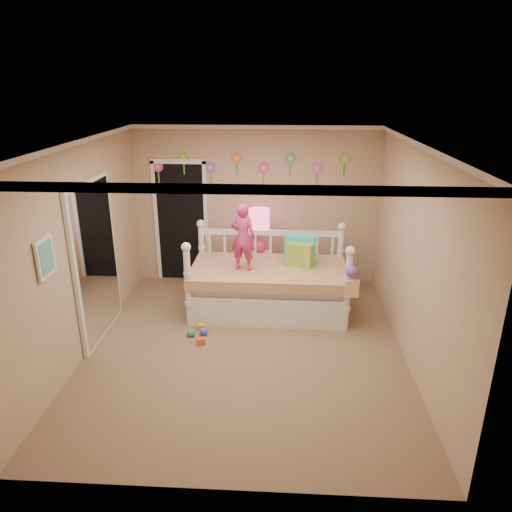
# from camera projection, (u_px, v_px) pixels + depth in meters

# --- Properties ---
(floor) EXTENTS (4.00, 4.50, 0.01)m
(floor) POSITION_uv_depth(u_px,v_px,m) (246.00, 348.00, 6.08)
(floor) COLOR #7F684C
(floor) RESTS_ON ground
(ceiling) EXTENTS (4.00, 4.50, 0.01)m
(ceiling) POSITION_uv_depth(u_px,v_px,m) (244.00, 143.00, 5.17)
(ceiling) COLOR white
(ceiling) RESTS_ON floor
(back_wall) EXTENTS (4.00, 0.01, 2.60)m
(back_wall) POSITION_uv_depth(u_px,v_px,m) (256.00, 207.00, 7.73)
(back_wall) COLOR tan
(back_wall) RESTS_ON floor
(left_wall) EXTENTS (0.01, 4.50, 2.60)m
(left_wall) POSITION_uv_depth(u_px,v_px,m) (81.00, 250.00, 5.74)
(left_wall) COLOR tan
(left_wall) RESTS_ON floor
(right_wall) EXTENTS (0.01, 4.50, 2.60)m
(right_wall) POSITION_uv_depth(u_px,v_px,m) (415.00, 257.00, 5.52)
(right_wall) COLOR tan
(right_wall) RESTS_ON floor
(crown_molding) EXTENTS (4.00, 4.50, 0.06)m
(crown_molding) POSITION_uv_depth(u_px,v_px,m) (244.00, 146.00, 5.18)
(crown_molding) COLOR white
(crown_molding) RESTS_ON ceiling
(daybed) EXTENTS (2.32, 1.27, 1.25)m
(daybed) POSITION_uv_depth(u_px,v_px,m) (269.00, 271.00, 6.90)
(daybed) COLOR white
(daybed) RESTS_ON floor
(pillow_turquoise) EXTENTS (0.46, 0.21, 0.44)m
(pillow_turquoise) POSITION_uv_depth(u_px,v_px,m) (300.00, 250.00, 6.90)
(pillow_turquoise) COLOR #2AD2CF
(pillow_turquoise) RESTS_ON daybed
(pillow_lime) EXTENTS (0.40, 0.27, 0.36)m
(pillow_lime) POSITION_uv_depth(u_px,v_px,m) (299.00, 255.00, 6.82)
(pillow_lime) COLOR #97B938
(pillow_lime) RESTS_ON daybed
(child) EXTENTS (0.39, 0.30, 0.97)m
(child) POSITION_uv_depth(u_px,v_px,m) (243.00, 237.00, 6.61)
(child) COLOR #CC2E78
(child) RESTS_ON daybed
(nightstand) EXTENTS (0.42, 0.34, 0.64)m
(nightstand) POSITION_uv_depth(u_px,v_px,m) (259.00, 271.00, 7.68)
(nightstand) COLOR white
(nightstand) RESTS_ON floor
(table_lamp) EXTENTS (0.33, 0.33, 0.73)m
(table_lamp) POSITION_uv_depth(u_px,v_px,m) (259.00, 224.00, 7.40)
(table_lamp) COLOR #F5205C
(table_lamp) RESTS_ON nightstand
(closet_doorway) EXTENTS (0.90, 0.04, 2.07)m
(closet_doorway) POSITION_uv_depth(u_px,v_px,m) (181.00, 221.00, 7.88)
(closet_doorway) COLOR black
(closet_doorway) RESTS_ON back_wall
(flower_decals) EXTENTS (3.40, 0.02, 0.50)m
(flower_decals) POSITION_uv_depth(u_px,v_px,m) (250.00, 168.00, 7.50)
(flower_decals) COLOR #B2668C
(flower_decals) RESTS_ON back_wall
(mirror_closet) EXTENTS (0.07, 1.30, 2.10)m
(mirror_closet) POSITION_uv_depth(u_px,v_px,m) (96.00, 261.00, 6.10)
(mirror_closet) COLOR white
(mirror_closet) RESTS_ON left_wall
(wall_picture) EXTENTS (0.05, 0.34, 0.42)m
(wall_picture) POSITION_uv_depth(u_px,v_px,m) (45.00, 257.00, 4.80)
(wall_picture) COLOR white
(wall_picture) RESTS_ON left_wall
(hanging_bag) EXTENTS (0.20, 0.16, 0.36)m
(hanging_bag) POSITION_uv_depth(u_px,v_px,m) (351.00, 282.00, 6.17)
(hanging_bag) COLOR beige
(hanging_bag) RESTS_ON daybed
(toy_scatter) EXTENTS (1.12, 1.47, 0.11)m
(toy_scatter) POSITION_uv_depth(u_px,v_px,m) (220.00, 329.00, 6.45)
(toy_scatter) COLOR #996666
(toy_scatter) RESTS_ON floor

